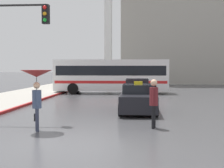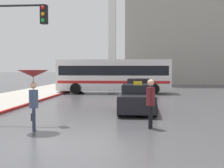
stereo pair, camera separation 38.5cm
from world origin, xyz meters
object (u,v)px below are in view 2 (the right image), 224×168
at_px(city_bus, 114,75).
at_px(pedestrian_with_umbrella, 33,81).
at_px(taxi, 138,99).
at_px(sedan_red, 139,90).
at_px(pedestrian_man, 151,99).
at_px(traffic_light, 1,36).
at_px(monument_cross, 112,10).

bearing_deg(city_bus, pedestrian_with_umbrella, -5.97).
distance_m(taxi, sedan_red, 6.17).
relative_size(taxi, pedestrian_man, 2.41).
bearing_deg(traffic_light, monument_cross, 85.37).
xyz_separation_m(pedestrian_with_umbrella, monument_cross, (-0.00, 28.31, 7.70)).
distance_m(sedan_red, monument_cross, 19.41).
height_order(taxi, traffic_light, traffic_light).
relative_size(sedan_red, monument_cross, 0.27).
xyz_separation_m(pedestrian_man, monument_cross, (-4.26, 27.47, 8.39)).
height_order(taxi, pedestrian_with_umbrella, pedestrian_with_umbrella).
distance_m(city_bus, pedestrian_man, 16.51).
bearing_deg(pedestrian_man, traffic_light, -88.31).
bearing_deg(pedestrian_man, city_bus, -158.13).
bearing_deg(city_bus, monument_cross, -174.96).
xyz_separation_m(sedan_red, pedestrian_with_umbrella, (-3.64, -11.41, 1.12)).
distance_m(pedestrian_with_umbrella, monument_cross, 29.34).
bearing_deg(pedestrian_with_umbrella, pedestrian_man, -100.03).
distance_m(pedestrian_man, monument_cross, 29.04).
bearing_deg(sedan_red, pedestrian_man, 93.35).
relative_size(pedestrian_with_umbrella, monument_cross, 0.13).
bearing_deg(taxi, sedan_red, -89.53).
bearing_deg(pedestrian_with_umbrella, traffic_light, 26.56).
xyz_separation_m(sedan_red, traffic_light, (-5.78, -9.46, 2.98)).
height_order(taxi, pedestrian_man, pedestrian_man).
xyz_separation_m(pedestrian_with_umbrella, pedestrian_man, (4.26, 0.83, -0.69)).
xyz_separation_m(sedan_red, monument_cross, (-3.64, 16.90, 8.82)).
distance_m(pedestrian_with_umbrella, traffic_light, 3.43).
height_order(taxi, sedan_red, taxi).
xyz_separation_m(sedan_red, pedestrian_man, (0.62, -10.57, 0.43)).
xyz_separation_m(traffic_light, monument_cross, (2.14, 26.36, 5.85)).
bearing_deg(taxi, pedestrian_with_umbrella, 54.83).
bearing_deg(sedan_red, traffic_light, 58.59).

